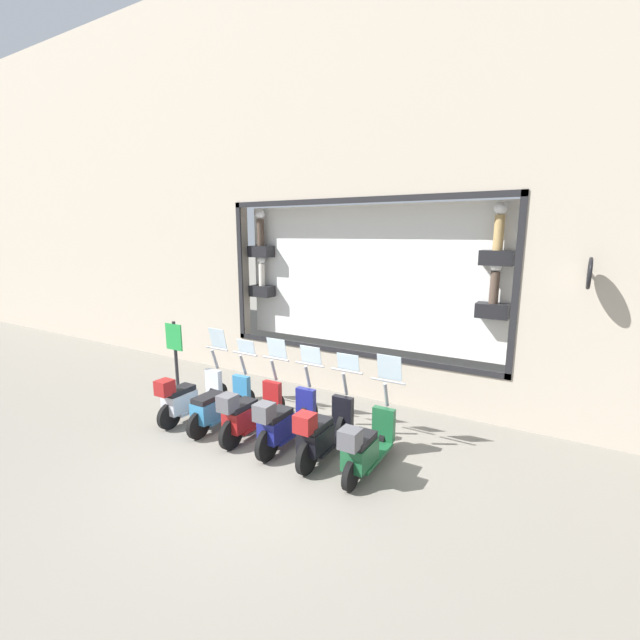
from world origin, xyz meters
TOP-DOWN VIEW (x-y plane):
  - ground_plane at (0.00, 0.00)m, footprint 120.00×120.00m
  - building_facade at (3.60, -0.00)m, footprint 1.18×36.00m
  - scooter_green_0 at (0.59, -1.59)m, footprint 1.79×0.60m
  - scooter_black_1 at (0.61, -0.83)m, footprint 1.81×0.60m
  - scooter_navy_2 at (0.61, -0.06)m, footprint 1.81×0.61m
  - scooter_red_3 at (0.61, 0.71)m, footprint 1.81×0.60m
  - scooter_teal_4 at (0.66, 1.47)m, footprint 1.80×0.60m
  - scooter_silver_5 at (0.60, 2.24)m, footprint 1.80×0.61m
  - shop_sign_post at (0.94, 2.93)m, footprint 0.36×0.45m

SIDE VIEW (x-z plane):
  - ground_plane at x=0.00m, z-range 0.00..0.00m
  - scooter_teal_4 at x=0.66m, z-range -0.34..1.20m
  - scooter_green_0 at x=0.59m, z-range -0.38..1.30m
  - scooter_silver_5 at x=0.60m, z-range -0.37..1.32m
  - scooter_red_3 at x=0.61m, z-range -0.35..1.31m
  - scooter_black_1 at x=0.61m, z-range -0.31..1.27m
  - scooter_navy_2 at x=0.61m, z-range -0.32..1.29m
  - shop_sign_post at x=0.94m, z-range 0.08..1.94m
  - building_facade at x=3.60m, z-range 0.12..9.60m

